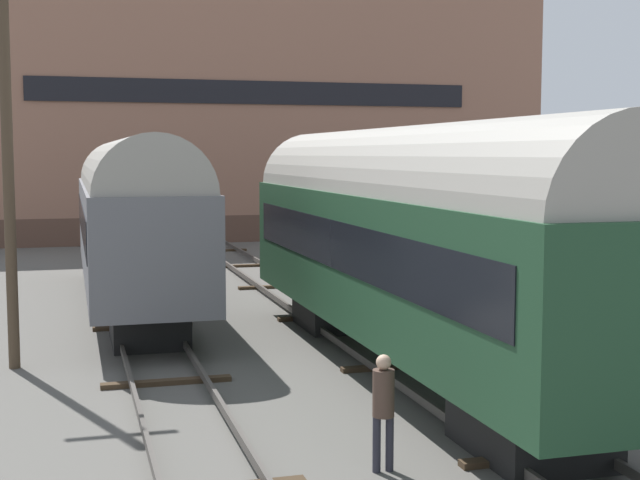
{
  "coord_description": "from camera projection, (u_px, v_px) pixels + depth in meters",
  "views": [
    {
      "loc": [
        -6.74,
        -14.69,
        4.62
      ],
      "look_at": [
        0.0,
        9.33,
        2.2
      ],
      "focal_mm": 50.0,
      "sensor_mm": 36.0,
      "label": 1
    }
  ],
  "objects": [
    {
      "name": "ground_plane",
      "position": [
        457.0,
        406.0,
        16.34
      ],
      "size": [
        200.0,
        200.0,
        0.0
      ],
      "primitive_type": "plane",
      "color": "#56544F"
    },
    {
      "name": "track_left",
      "position": [
        185.0,
        421.0,
        14.99
      ],
      "size": [
        2.6,
        60.0,
        0.26
      ],
      "color": "#4C4742",
      "rests_on": "ground"
    },
    {
      "name": "warehouse_building",
      "position": [
        235.0,
        112.0,
        52.46
      ],
      "size": [
        32.98,
        12.98,
        14.16
      ],
      "color": "brown",
      "rests_on": "ground"
    },
    {
      "name": "track_middle",
      "position": [
        457.0,
        399.0,
        16.33
      ],
      "size": [
        2.6,
        60.0,
        0.26
      ],
      "color": "#4C4742",
      "rests_on": "ground"
    },
    {
      "name": "train_car_green",
      "position": [
        408.0,
        234.0,
        18.5
      ],
      "size": [
        2.97,
        16.13,
        5.2
      ],
      "color": "black",
      "rests_on": "ground"
    },
    {
      "name": "train_car_brown",
      "position": [
        429.0,
        202.0,
        30.16
      ],
      "size": [
        2.95,
        17.83,
        5.25
      ],
      "color": "black",
      "rests_on": "ground"
    },
    {
      "name": "person_worker",
      "position": [
        383.0,
        401.0,
        12.88
      ],
      "size": [
        0.32,
        0.32,
        1.74
      ],
      "color": "#282833",
      "rests_on": "ground"
    },
    {
      "name": "train_car_grey",
      "position": [
        133.0,
        212.0,
        26.33
      ],
      "size": [
        2.93,
        15.53,
        5.08
      ],
      "color": "black",
      "rests_on": "ground"
    },
    {
      "name": "utility_pole",
      "position": [
        7.0,
        139.0,
        18.78
      ],
      "size": [
        1.8,
        0.24,
        9.53
      ],
      "color": "#473828",
      "rests_on": "ground"
    }
  ]
}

